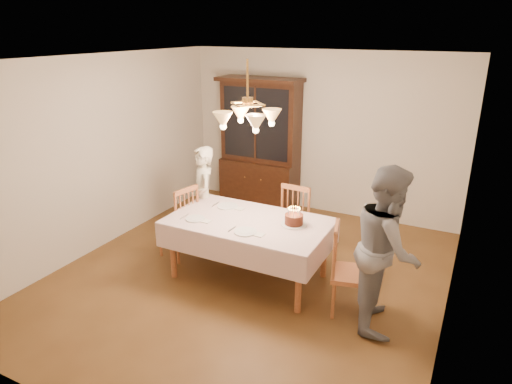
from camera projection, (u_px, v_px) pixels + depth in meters
The scene contains 14 objects.
ground at pixel (249, 276), 5.66m from camera, with size 5.00×5.00×0.00m, color #523417.
room_shell at pixel (248, 153), 5.12m from camera, with size 5.00×5.00×5.00m.
dining_table at pixel (248, 226), 5.43m from camera, with size 1.90×1.10×0.76m.
china_hutch at pixel (260, 146), 7.60m from camera, with size 1.38×0.54×2.16m.
chair_far_side at pixel (300, 221), 6.17m from camera, with size 0.46×0.44×1.00m.
chair_left_end at pixel (179, 224), 6.04m from camera, with size 0.50×0.51×1.00m.
chair_right_end at pixel (350, 275), 4.83m from camera, with size 0.52×0.53×1.00m.
elderly_woman at pixel (203, 198), 6.19m from camera, with size 0.52×0.34×1.44m, color beige.
adult_in_grey at pixel (387, 248), 4.51m from camera, with size 0.83×0.64×1.70m, color slate.
birthday_cake at pixel (294, 220), 5.25m from camera, with size 0.30×0.30×0.21m.
place_setting_near_left at pixel (196, 219), 5.42m from camera, with size 0.38×0.23×0.02m.
place_setting_near_right at pixel (246, 232), 5.07m from camera, with size 0.40×0.26×0.02m.
place_setting_far_left at pixel (228, 206), 5.80m from camera, with size 0.41×0.26×0.02m.
chandelier at pixel (248, 118), 4.98m from camera, with size 0.62×0.62×0.73m.
Camera 1 is at (2.32, -4.38, 2.92)m, focal length 32.00 mm.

